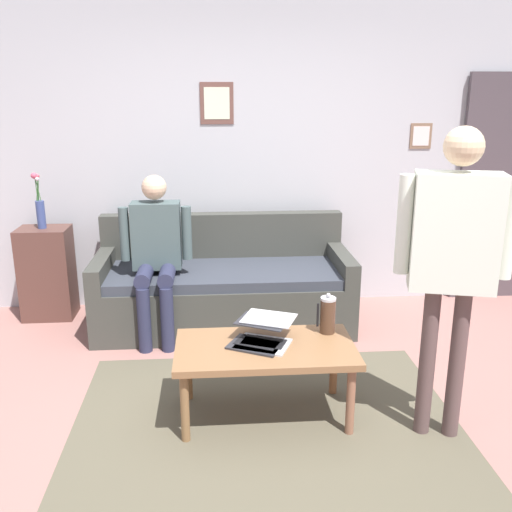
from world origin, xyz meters
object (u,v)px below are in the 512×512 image
(couch, at_px, (224,288))
(coffee_table, at_px, (265,354))
(laptop_center, at_px, (258,337))
(person_standing, at_px, (454,247))
(interior_door, at_px, (503,190))
(person_seated, at_px, (156,248))
(flower_vase, at_px, (40,207))
(french_press, at_px, (328,315))
(laptop_left, at_px, (265,335))
(side_shelf, at_px, (47,273))

(couch, xyz_separation_m, coffee_table, (-0.21, 1.45, 0.10))
(laptop_center, height_order, person_standing, person_standing)
(interior_door, relative_size, person_seated, 1.60)
(couch, bearing_deg, flower_vase, -9.93)
(laptop_center, height_order, french_press, french_press)
(french_press, bearing_deg, person_standing, 143.43)
(coffee_table, bearing_deg, interior_door, -140.80)
(couch, distance_m, flower_vase, 1.66)
(french_press, xyz_separation_m, person_seated, (1.13, -1.06, 0.15))
(person_seated, bearing_deg, couch, -156.46)
(laptop_left, xyz_separation_m, side_shelf, (1.72, -1.66, -0.11))
(couch, distance_m, coffee_table, 1.47)
(interior_door, xyz_separation_m, side_shelf, (4.07, 0.21, -0.63))
(laptop_left, height_order, person_seated, person_seated)
(laptop_center, bearing_deg, coffee_table, 136.43)
(french_press, xyz_separation_m, side_shelf, (2.11, -1.55, -0.18))
(french_press, height_order, person_seated, person_seated)
(french_press, height_order, person_standing, person_standing)
(interior_door, relative_size, coffee_table, 1.95)
(interior_door, distance_m, couch, 2.71)
(laptop_left, relative_size, side_shelf, 0.55)
(flower_vase, relative_size, person_standing, 0.27)
(laptop_center, bearing_deg, side_shelf, -44.98)
(laptop_left, xyz_separation_m, french_press, (-0.39, -0.11, 0.07))
(coffee_table, xyz_separation_m, flower_vase, (1.72, -1.71, 0.57))
(laptop_left, xyz_separation_m, person_seated, (0.73, -1.17, 0.22))
(person_seated, bearing_deg, interior_door, -167.25)
(coffee_table, xyz_separation_m, person_standing, (-0.96, 0.26, 0.70))
(coffee_table, distance_m, side_shelf, 2.42)
(person_standing, relative_size, person_seated, 1.35)
(side_shelf, distance_m, person_standing, 3.39)
(interior_door, xyz_separation_m, flower_vase, (4.07, 0.21, -0.06))
(coffee_table, relative_size, french_press, 4.08)
(interior_door, xyz_separation_m, laptop_left, (2.35, 1.87, -0.52))
(coffee_table, bearing_deg, person_standing, 165.13)
(coffee_table, bearing_deg, person_seated, -59.13)
(flower_vase, bearing_deg, laptop_center, 135.06)
(person_standing, bearing_deg, couch, -55.46)
(couch, distance_m, laptop_center, 1.44)
(laptop_center, xyz_separation_m, flower_vase, (1.68, -1.68, 0.47))
(interior_door, height_order, couch, interior_door)
(interior_door, relative_size, side_shelf, 2.60)
(couch, bearing_deg, person_seated, 23.54)
(laptop_center, distance_m, person_seated, 1.39)
(person_seated, bearing_deg, coffee_table, 120.87)
(person_standing, bearing_deg, french_press, -36.57)
(laptop_left, height_order, flower_vase, flower_vase)
(laptop_left, distance_m, person_standing, 1.17)
(laptop_center, distance_m, person_standing, 1.20)
(coffee_table, height_order, flower_vase, flower_vase)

